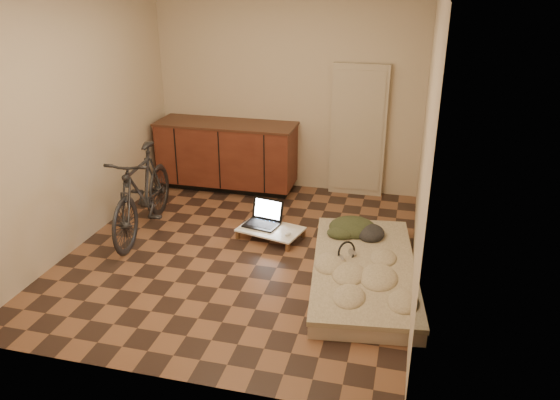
% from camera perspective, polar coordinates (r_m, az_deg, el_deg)
% --- Properties ---
extents(room_shell, '(3.50, 4.00, 2.60)m').
position_cam_1_polar(room_shell, '(5.32, -4.30, 7.09)').
color(room_shell, brown).
rests_on(room_shell, ground).
extents(cabinets, '(1.84, 0.62, 0.91)m').
position_cam_1_polar(cabinets, '(7.34, -5.55, 4.69)').
color(cabinets, black).
rests_on(cabinets, ground).
extents(appliance_panel, '(0.70, 0.10, 1.70)m').
position_cam_1_polar(appliance_panel, '(7.08, 8.18, 7.15)').
color(appliance_panel, '#C2B29A').
rests_on(appliance_panel, ground).
extents(bicycle, '(0.65, 1.71, 1.08)m').
position_cam_1_polar(bicycle, '(6.17, -14.25, 1.22)').
color(bicycle, black).
rests_on(bicycle, ground).
extents(futon, '(1.20, 2.10, 0.17)m').
position_cam_1_polar(futon, '(5.31, 8.75, -7.39)').
color(futon, '#C2AF9B').
rests_on(futon, ground).
extents(clothing_pile, '(0.58, 0.51, 0.21)m').
position_cam_1_polar(clothing_pile, '(5.81, 8.08, -2.44)').
color(clothing_pile, '#2E361F').
rests_on(clothing_pile, futon).
extents(headphones, '(0.32, 0.33, 0.16)m').
position_cam_1_polar(headphones, '(5.30, 6.98, -5.35)').
color(headphones, black).
rests_on(headphones, futon).
extents(lap_desk, '(0.77, 0.59, 0.11)m').
position_cam_1_polar(lap_desk, '(6.03, -0.98, -3.12)').
color(lap_desk, brown).
rests_on(lap_desk, ground).
extents(laptop, '(0.43, 0.40, 0.26)m').
position_cam_1_polar(laptop, '(6.12, -1.73, -2.04)').
color(laptop, black).
rests_on(laptop, lap_desk).
extents(mouse, '(0.10, 0.10, 0.03)m').
position_cam_1_polar(mouse, '(5.87, 0.79, -3.57)').
color(mouse, white).
rests_on(mouse, lap_desk).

